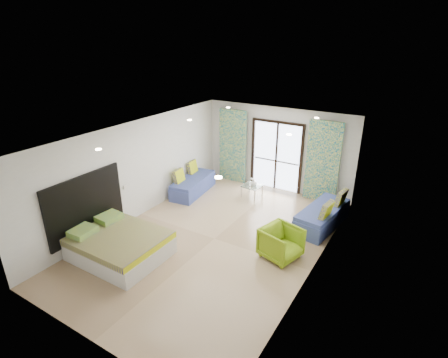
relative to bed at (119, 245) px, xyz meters
The scene contains 24 objects.
floor 2.31m from the bed, 49.88° to the left, with size 5.00×7.50×0.01m, color #987B5B, non-canonical shape.
ceiling 3.33m from the bed, 49.88° to the left, with size 5.00×7.50×0.01m, color silver, non-canonical shape.
wall_back 5.80m from the bed, 74.97° to the left, with size 5.00×0.01×2.70m, color silver, non-canonical shape.
wall_front 2.70m from the bed, 53.50° to the right, with size 5.00×0.01×2.70m, color silver, non-canonical shape.
wall_left 2.29m from the bed, 120.25° to the left, with size 0.01×7.50×2.70m, color silver, non-canonical shape.
wall_right 4.47m from the bed, 23.79° to the left, with size 0.01×7.50×2.70m, color silver, non-canonical shape.
balcony_door 5.75m from the bed, 74.90° to the left, with size 1.76×0.08×2.28m.
balcony_rail 5.72m from the bed, 74.92° to the left, with size 1.52×0.03×0.04m, color #595451.
curtain_left 5.41m from the bed, 90.78° to the left, with size 1.00×0.10×2.50m, color white.
curtain_right 6.20m from the bed, 60.37° to the left, with size 1.00×0.10×2.50m, color white.
downlight_a 2.39m from the bed, 72.55° to the right, with size 0.12×0.12×0.02m, color #FFE0B2.
downlight_b 3.74m from the bed, ahead, with size 0.12×0.12×0.02m, color #FFE0B2.
downlight_c 3.64m from the bed, 88.39° to the left, with size 0.12×0.12×0.02m, color #FFE0B2.
downlight_d 4.64m from the bed, 43.74° to the left, with size 0.12×0.12×0.02m, color #FFE0B2.
downlight_e 5.32m from the bed, 89.07° to the left, with size 0.12×0.12×0.02m, color #FFE0B2.
downlight_f 6.04m from the bed, 58.81° to the left, with size 0.12×0.12×0.02m, color #FFE0B2.
headboard 1.24m from the bed, behind, with size 0.06×2.10×1.50m, color black.
switch_plate 1.77m from the bed, 128.45° to the left, with size 0.02×0.10×0.10m, color silver.
bed is the anchor object (origin of this frame).
daybed_left 3.79m from the bed, 99.71° to the left, with size 0.95×1.92×0.91m.
daybed_right 5.23m from the bed, 46.61° to the left, with size 1.02×2.04×0.96m.
coffee_table 4.62m from the bed, 75.81° to the left, with size 0.59×0.59×0.64m.
vase 4.68m from the bed, 75.64° to the left, with size 0.21×0.22×0.21m, color white.
armchair 3.72m from the bed, 30.68° to the left, with size 0.80×0.75×0.82m, color #7CA114.
Camera 1 is at (4.14, -6.32, 4.76)m, focal length 28.00 mm.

